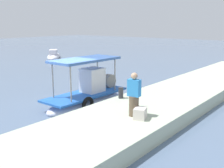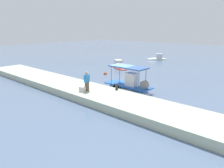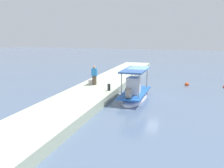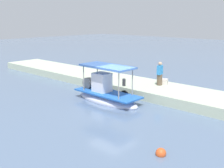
# 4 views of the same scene
# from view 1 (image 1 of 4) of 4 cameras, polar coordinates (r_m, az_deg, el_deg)

# --- Properties ---
(ground_plane) EXTENTS (120.00, 120.00, 0.00)m
(ground_plane) POSITION_cam_1_polar(r_m,az_deg,el_deg) (14.50, -9.85, -4.69)
(ground_plane) COLOR slate
(dock_quay) EXTENTS (36.00, 3.82, 0.64)m
(dock_quay) POSITION_cam_1_polar(r_m,az_deg,el_deg) (11.75, 3.84, -7.02)
(dock_quay) COLOR #B4C0A5
(dock_quay) RESTS_ON ground_plane
(main_fishing_boat) EXTENTS (5.07, 1.87, 2.80)m
(main_fishing_boat) POSITION_cam_1_polar(r_m,az_deg,el_deg) (14.73, -5.07, -2.44)
(main_fishing_boat) COLOR silver
(main_fishing_boat) RESTS_ON ground_plane
(fisherman_near_bollard) EXTENTS (0.42, 0.52, 1.73)m
(fisherman_near_bollard) POSITION_cam_1_polar(r_m,az_deg,el_deg) (10.84, 4.54, -2.59)
(fisherman_near_bollard) COLOR brown
(fisherman_near_bollard) RESTS_ON dock_quay
(mooring_bollard) EXTENTS (0.24, 0.24, 0.54)m
(mooring_bollard) POSITION_cam_1_polar(r_m,az_deg,el_deg) (13.46, 1.83, -1.83)
(mooring_bollard) COLOR #2D2D33
(mooring_bollard) RESTS_ON dock_quay
(cargo_crate) EXTENTS (0.65, 0.58, 0.43)m
(cargo_crate) POSITION_cam_1_polar(r_m,az_deg,el_deg) (10.69, 5.80, -6.04)
(cargo_crate) COLOR beige
(cargo_crate) RESTS_ON dock_quay
(moored_boat_far) EXTENTS (4.89, 4.84, 1.28)m
(moored_boat_far) POSITION_cam_1_polar(r_m,az_deg,el_deg) (35.01, -11.88, 5.64)
(moored_boat_far) COLOR silver
(moored_boat_far) RESTS_ON ground_plane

